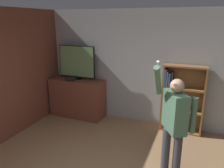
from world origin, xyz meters
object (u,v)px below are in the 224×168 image
at_px(television, 77,62).
at_px(bookshelf, 177,101).
at_px(game_console, 71,79).
at_px(person, 174,119).

height_order(television, bookshelf, television).
bearing_deg(television, game_console, -119.77).
height_order(television, game_console, television).
relative_size(television, person, 0.51).
height_order(game_console, bookshelf, bookshelf).
xyz_separation_m(television, bookshelf, (2.49, 0.09, -0.72)).
distance_m(television, person, 3.02).
height_order(bookshelf, person, person).
bearing_deg(television, person, -30.20).
bearing_deg(bookshelf, person, -86.60).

